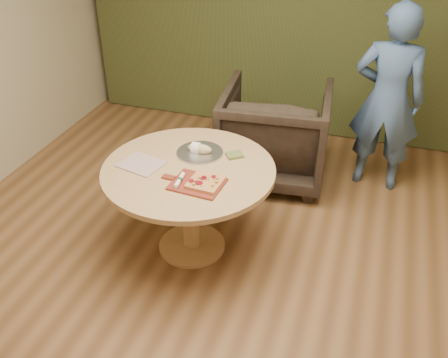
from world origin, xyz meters
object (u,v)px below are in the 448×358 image
object	(u,v)px
pedestal_table	(189,184)
cutlery_roll	(180,180)
serving_tray	(200,153)
armchair	(275,129)
pizza_paddle	(196,184)
person_standing	(388,100)
bread_roll	(199,148)
flatbread_pizza	(205,182)

from	to	relation	value
pedestal_table	cutlery_roll	xyz separation A→B (m)	(0.02, -0.21, 0.17)
serving_tray	armchair	bearing A→B (deg)	71.25
pizza_paddle	person_standing	xyz separation A→B (m)	(1.18, 1.64, 0.10)
cutlery_roll	bread_roll	world-z (taller)	bread_roll
pedestal_table	bread_roll	distance (m)	0.29
flatbread_pizza	serving_tray	size ratio (longest dim) A/B	0.66
pizza_paddle	serving_tray	bearing A→B (deg)	111.37
serving_tray	person_standing	size ratio (longest dim) A/B	0.21
pedestal_table	flatbread_pizza	bearing A→B (deg)	-42.86
serving_tray	person_standing	bearing A→B (deg)	43.20
pizza_paddle	cutlery_roll	distance (m)	0.12
pedestal_table	cutlery_roll	distance (m)	0.27
flatbread_pizza	cutlery_roll	size ratio (longest dim) A/B	1.19
pizza_paddle	armchair	bearing A→B (deg)	85.38
armchair	person_standing	distance (m)	1.03
bread_roll	pedestal_table	bearing A→B (deg)	-89.21
pedestal_table	person_standing	size ratio (longest dim) A/B	0.74
person_standing	pedestal_table	bearing A→B (deg)	50.51
cutlery_roll	armchair	bearing A→B (deg)	72.75
person_standing	pizza_paddle	bearing A→B (deg)	56.93
serving_tray	cutlery_roll	bearing A→B (deg)	-88.18
cutlery_roll	armchair	world-z (taller)	armchair
pizza_paddle	bread_roll	bearing A→B (deg)	112.49
person_standing	flatbread_pizza	bearing A→B (deg)	58.27
flatbread_pizza	serving_tray	xyz separation A→B (m)	(-0.19, 0.40, -0.02)
serving_tray	armchair	size ratio (longest dim) A/B	0.36
bread_roll	armchair	distance (m)	1.15
pizza_paddle	cutlery_roll	size ratio (longest dim) A/B	2.29
armchair	person_standing	xyz separation A→B (m)	(0.95, 0.18, 0.36)
person_standing	serving_tray	bearing A→B (deg)	45.91
flatbread_pizza	bread_roll	world-z (taller)	bread_roll
bread_roll	person_standing	distance (m)	1.80
flatbread_pizza	serving_tray	world-z (taller)	flatbread_pizza
pizza_paddle	bread_roll	size ratio (longest dim) A/B	2.36
cutlery_roll	person_standing	bearing A→B (deg)	47.86
pizza_paddle	bread_roll	xyz separation A→B (m)	(-0.13, 0.41, 0.04)
pizza_paddle	cutlery_roll	bearing A→B (deg)	-163.76
pedestal_table	flatbread_pizza	xyz separation A→B (m)	(0.20, -0.18, 0.17)
pedestal_table	cutlery_roll	world-z (taller)	cutlery_roll
flatbread_pizza	serving_tray	distance (m)	0.44
flatbread_pizza	serving_tray	bearing A→B (deg)	115.26
pedestal_table	bread_roll	world-z (taller)	bread_roll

